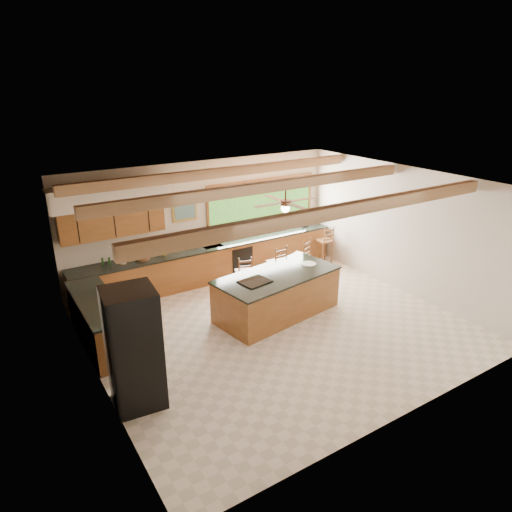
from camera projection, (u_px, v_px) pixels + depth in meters
ground at (277, 327)px, 9.51m from camera, size 7.20×7.20×0.00m
room_shell at (254, 218)px, 9.14m from camera, size 7.27×6.54×3.02m
counter_run at (189, 274)px, 10.92m from camera, size 7.12×3.10×1.26m
island at (277, 294)px, 9.88m from camera, size 2.88×1.68×0.97m
refrigerator at (134, 349)px, 6.93m from camera, size 0.84×0.82×1.96m
bar_stool_a at (245, 273)px, 10.57m from camera, size 0.48×0.48×1.05m
bar_stool_b at (302, 257)px, 11.36m from camera, size 0.56×0.56×1.17m
bar_stool_c at (278, 263)px, 11.02m from camera, size 0.40×0.40×1.12m
bar_stool_d at (326, 241)px, 12.58m from camera, size 0.42×0.42×1.10m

